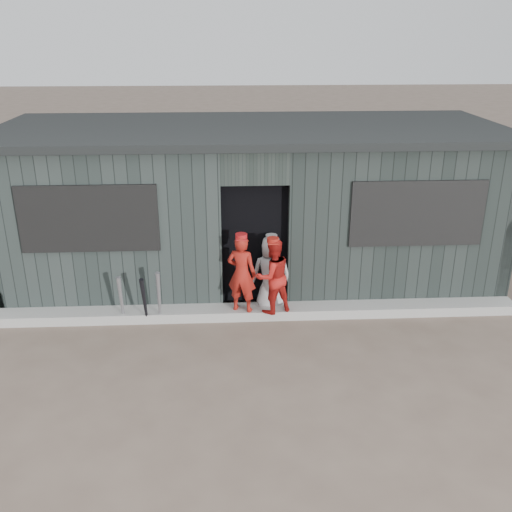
{
  "coord_description": "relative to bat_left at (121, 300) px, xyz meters",
  "views": [
    {
      "loc": [
        -0.4,
        -5.92,
        4.09
      ],
      "look_at": [
        0.0,
        1.8,
        1.0
      ],
      "focal_mm": 40.0,
      "sensor_mm": 36.0,
      "label": 1
    }
  ],
  "objects": [
    {
      "name": "bat_right",
      "position": [
        0.35,
        -0.09,
        0.01
      ],
      "size": [
        0.09,
        0.24,
        0.8
      ],
      "primitive_type": "cone",
      "rotation": [
        0.21,
        0.0,
        -0.09
      ],
      "color": "black",
      "rests_on": "ground"
    },
    {
      "name": "ground",
      "position": [
        1.99,
        -1.69,
        -0.39
      ],
      "size": [
        80.0,
        80.0,
        0.0
      ],
      "primitive_type": "plane",
      "color": "brown",
      "rests_on": "ground"
    },
    {
      "name": "bat_mid",
      "position": [
        0.56,
        -0.04,
        0.04
      ],
      "size": [
        0.1,
        0.21,
        0.87
      ],
      "primitive_type": "cone",
      "rotation": [
        0.16,
        0.0,
        0.15
      ],
      "color": "gray",
      "rests_on": "ground"
    },
    {
      "name": "curb",
      "position": [
        1.99,
        0.13,
        -0.32
      ],
      "size": [
        8.0,
        0.36,
        0.15
      ],
      "primitive_type": "cube",
      "color": "#9A9995",
      "rests_on": "ground"
    },
    {
      "name": "player_red_right",
      "position": [
        2.22,
        0.0,
        0.33
      ],
      "size": [
        0.68,
        0.62,
        1.14
      ],
      "primitive_type": "imported",
      "rotation": [
        0.0,
        0.0,
        3.56
      ],
      "color": "#AD1915",
      "rests_on": "curb"
    },
    {
      "name": "bat_left",
      "position": [
        0.0,
        0.0,
        0.0
      ],
      "size": [
        0.07,
        0.19,
        0.78
      ],
      "primitive_type": "cone",
      "rotation": [
        0.16,
        0.0,
        0.0
      ],
      "color": "gray",
      "rests_on": "ground"
    },
    {
      "name": "player_grey_back",
      "position": [
        2.23,
        0.32,
        0.22
      ],
      "size": [
        0.62,
        0.43,
        1.23
      ],
      "primitive_type": "imported",
      "rotation": [
        0.0,
        0.0,
        3.07
      ],
      "color": "#ADADAD",
      "rests_on": "ground"
    },
    {
      "name": "player_red_left",
      "position": [
        1.77,
        0.06,
        0.35
      ],
      "size": [
        0.5,
        0.41,
        1.19
      ],
      "primitive_type": "imported",
      "rotation": [
        0.0,
        0.0,
        2.8
      ],
      "color": "maroon",
      "rests_on": "curb"
    },
    {
      "name": "dugout",
      "position": [
        1.99,
        1.82,
        0.89
      ],
      "size": [
        8.3,
        3.3,
        2.62
      ],
      "color": "black",
      "rests_on": "ground"
    }
  ]
}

